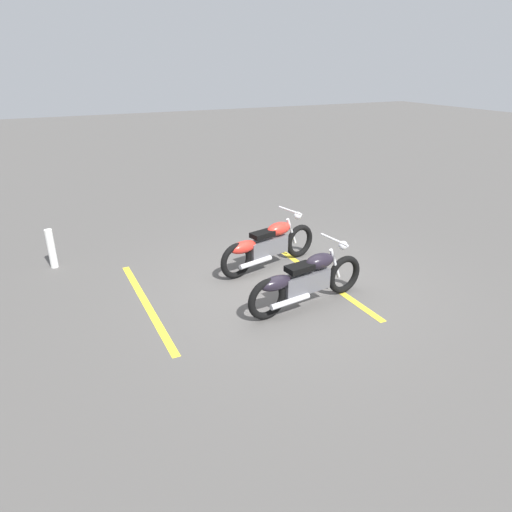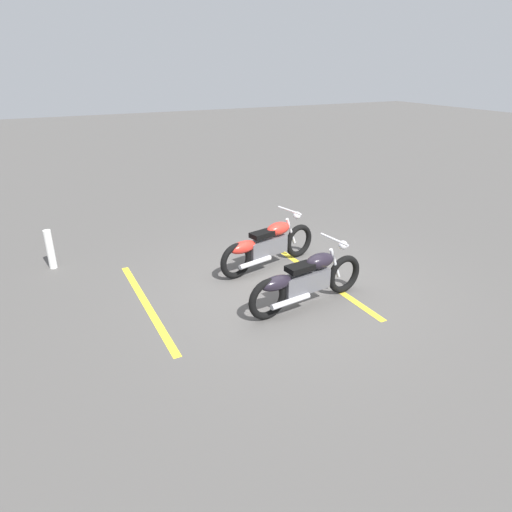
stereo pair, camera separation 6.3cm
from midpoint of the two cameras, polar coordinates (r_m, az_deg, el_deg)
ground_plane at (r=8.02m, az=3.84°, el=-3.58°), size 60.00×60.00×0.00m
motorcycle_bright_foreground at (r=8.47m, az=1.67°, el=1.42°), size 2.20×0.78×1.04m
motorcycle_dark_foreground at (r=7.16m, az=6.48°, el=-3.01°), size 2.23×0.65×1.04m
bollard_post at (r=9.33m, az=-24.18°, el=0.85°), size 0.14×0.14×0.76m
parking_stripe_near at (r=8.25m, az=8.68°, el=-2.99°), size 0.17×3.20×0.01m
parking_stripe_mid at (r=7.57m, az=-13.38°, el=-5.92°), size 0.17×3.20×0.01m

